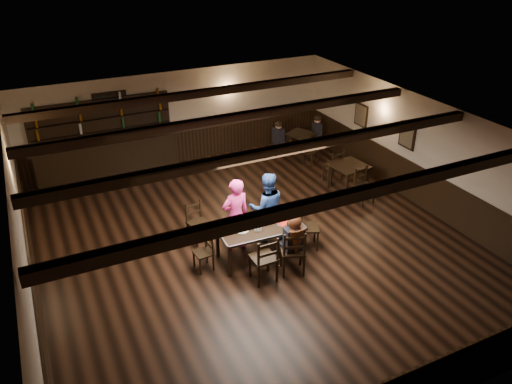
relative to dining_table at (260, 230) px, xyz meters
name	(u,v)px	position (x,y,z in m)	size (l,w,h in m)	color
ground	(255,243)	(0.13, 0.54, -0.68)	(10.00, 10.00, 0.00)	black
room_shell	(254,171)	(0.14, 0.57, 1.06)	(9.02, 10.02, 2.71)	beige
dining_table	(260,230)	(0.00, 0.00, 0.00)	(1.79, 0.95, 0.75)	black
chair_near_left	(266,257)	(-0.27, -0.78, -0.09)	(0.47, 0.45, 1.01)	black
chair_near_right	(294,249)	(0.33, -0.80, -0.09)	(0.60, 0.58, 1.01)	black
chair_end_left	(206,249)	(-1.15, 0.15, -0.23)	(0.37, 0.39, 0.77)	black
chair_end_right	(304,224)	(1.03, -0.05, -0.12)	(0.57, 0.59, 0.97)	black
chair_far_pushed	(196,219)	(-0.96, 1.24, -0.15)	(0.52, 0.50, 0.92)	black
woman_pink	(236,216)	(-0.33, 0.49, 0.16)	(0.62, 0.40, 1.69)	#ED3188
man_blue	(267,207)	(0.44, 0.57, 0.13)	(0.79, 0.61, 1.62)	navy
seated_person	(294,236)	(0.36, -0.74, 0.18)	(0.36, 0.55, 0.89)	black
cake	(241,228)	(-0.40, 0.07, 0.11)	(0.32, 0.32, 0.10)	white
plate_stack_a	(258,226)	(-0.09, -0.07, 0.14)	(0.16, 0.16, 0.15)	white
plate_stack_b	(267,220)	(0.17, 0.05, 0.16)	(0.16, 0.16, 0.18)	white
tea_light	(263,222)	(0.11, 0.11, 0.09)	(0.05, 0.05, 0.06)	#A5A8AD
salt_shaker	(279,224)	(0.36, -0.11, 0.11)	(0.03, 0.03, 0.09)	silver
pepper_shaker	(279,222)	(0.41, -0.05, 0.11)	(0.03, 0.03, 0.08)	#A5A8AD
drink_glass	(270,218)	(0.30, 0.13, 0.13)	(0.08, 0.08, 0.12)	silver
menu_red	(284,223)	(0.50, -0.08, 0.07)	(0.28, 0.19, 0.00)	maroon
menu_blue	(280,219)	(0.51, 0.11, 0.07)	(0.33, 0.23, 0.00)	#0E124A
bar_counter	(107,154)	(-2.08, 5.25, 0.04)	(3.95, 0.70, 2.20)	black
back_table_a	(349,168)	(3.42, 1.72, -0.03)	(0.95, 0.95, 0.75)	black
back_table_b	(301,137)	(3.45, 4.22, -0.04)	(0.99, 0.99, 0.75)	black
bg_patron_left	(278,133)	(2.76, 4.37, 0.14)	(0.26, 0.37, 0.72)	black
bg_patron_right	(317,128)	(4.01, 4.23, 0.16)	(0.32, 0.41, 0.75)	black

